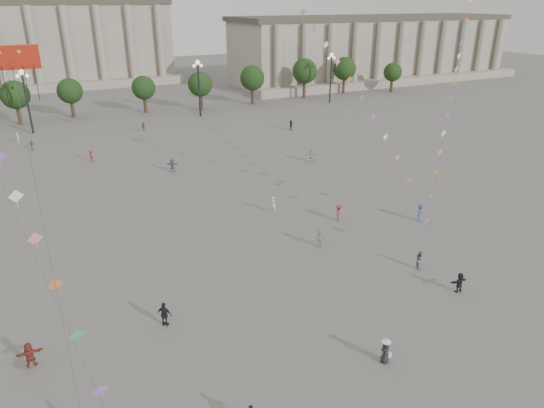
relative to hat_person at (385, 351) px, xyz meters
name	(u,v)px	position (x,y,z in m)	size (l,w,h in m)	color
ground	(329,352)	(-2.63, 2.37, -0.84)	(360.00, 360.00, 0.00)	#5C5956
hall_east	(375,49)	(72.37, 96.26, 7.58)	(84.00, 26.22, 17.20)	gray
hall_central	(75,27)	(-2.63, 131.59, 13.39)	(48.30, 34.30, 35.50)	gray
tree_row	(112,88)	(-2.63, 80.37, 4.55)	(137.12, 5.12, 8.00)	#36241B
lamp_post_mid_west	(25,90)	(-17.63, 72.37, 6.51)	(2.00, 0.90, 10.65)	#262628
lamp_post_mid_east	(198,78)	(12.37, 72.37, 6.51)	(2.00, 0.90, 10.65)	#262628
lamp_post_far_east	(331,69)	(42.37, 72.37, 6.51)	(2.00, 0.90, 10.65)	#262628
person_crowd_0	(143,127)	(-0.35, 65.39, -0.04)	(0.94, 0.39, 1.60)	#314B6F
person_crowd_3	(459,283)	(10.27, 3.84, -0.03)	(1.51, 0.48, 1.63)	black
person_crowd_4	(142,136)	(-1.92, 59.28, -0.09)	(1.39, 0.44, 1.49)	#B5B5B0
person_crowd_6	(320,238)	(4.52, 15.02, 0.04)	(1.14, 0.66, 1.77)	#5E5E63
person_crowd_7	(312,155)	(16.89, 37.40, 0.13)	(1.80, 0.57, 1.95)	beige
person_crowd_8	(339,213)	(9.28, 19.15, 0.02)	(1.11, 0.64, 1.71)	maroon
person_crowd_9	(291,125)	(23.02, 54.73, 0.02)	(1.60, 0.51, 1.73)	black
person_crowd_10	(18,138)	(-19.94, 66.76, 0.00)	(0.61, 0.40, 1.68)	white
person_crowd_12	(172,165)	(-1.77, 41.92, 0.06)	(1.68, 0.54, 1.81)	slate
person_crowd_13	(273,205)	(4.18, 24.01, 0.05)	(0.65, 0.43, 1.78)	silver
person_crowd_16	(32,145)	(-18.15, 61.37, -0.06)	(0.91, 0.38, 1.56)	slate
person_crowd_17	(92,156)	(-10.77, 51.21, 0.04)	(1.14, 0.66, 1.77)	#A1312B
tourist_1	(165,314)	(-11.36, 9.82, 0.08)	(1.08, 0.45, 1.85)	black
tourist_2	(30,355)	(-19.89, 9.50, 0.01)	(1.59, 0.51, 1.71)	maroon
kite_flyer_1	(420,213)	(16.69, 15.31, 0.11)	(1.23, 0.71, 1.91)	#374B7D
kite_flyer_2	(420,260)	(10.01, 7.99, -0.04)	(0.78, 0.61, 1.60)	slate
hat_person	(385,351)	(0.00, 0.00, 0.00)	(0.90, 0.75, 1.69)	black
dragon_kite	(15,79)	(-17.57, 4.54, 17.18)	(2.21, 1.49, 17.85)	red
kite_train_east	(465,30)	(29.80, 25.20, 16.94)	(37.28, 32.02, 58.37)	#3F3F3F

